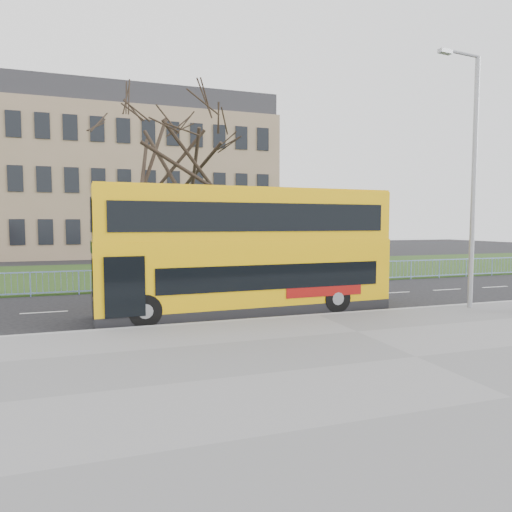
{
  "coord_description": "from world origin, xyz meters",
  "views": [
    {
      "loc": [
        -6.88,
        -15.49,
        3.23
      ],
      "look_at": [
        -1.36,
        1.0,
        1.99
      ],
      "focal_mm": 32.0,
      "sensor_mm": 36.0,
      "label": 1
    }
  ],
  "objects": [
    {
      "name": "ground",
      "position": [
        0.0,
        0.0,
        0.0
      ],
      "size": [
        120.0,
        120.0,
        0.0
      ],
      "primitive_type": "plane",
      "color": "black",
      "rests_on": "ground"
    },
    {
      "name": "pavement",
      "position": [
        0.0,
        -6.75,
        0.06
      ],
      "size": [
        80.0,
        10.5,
        0.12
      ],
      "primitive_type": "cube",
      "color": "slate",
      "rests_on": "ground"
    },
    {
      "name": "kerb",
      "position": [
        0.0,
        -1.55,
        0.07
      ],
      "size": [
        80.0,
        0.2,
        0.14
      ],
      "primitive_type": "cube",
      "color": "gray",
      "rests_on": "ground"
    },
    {
      "name": "grass_verge",
      "position": [
        0.0,
        14.3,
        0.04
      ],
      "size": [
        80.0,
        15.4,
        0.08
      ],
      "primitive_type": "cube",
      "color": "#213714",
      "rests_on": "ground"
    },
    {
      "name": "guard_railing",
      "position": [
        0.0,
        6.6,
        0.55
      ],
      "size": [
        40.0,
        0.12,
        1.1
      ],
      "primitive_type": null,
      "color": "#7591D1",
      "rests_on": "ground"
    },
    {
      "name": "bare_tree",
      "position": [
        -3.0,
        10.0,
        6.2
      ],
      "size": [
        8.57,
        8.57,
        12.24
      ],
      "primitive_type": null,
      "color": "black",
      "rests_on": "grass_verge"
    },
    {
      "name": "civic_building",
      "position": [
        -5.0,
        35.0,
        7.0
      ],
      "size": [
        30.0,
        15.0,
        14.0
      ],
      "primitive_type": "cube",
      "color": "#8C7759",
      "rests_on": "ground"
    },
    {
      "name": "yellow_bus",
      "position": [
        -2.0,
        0.15,
        2.36
      ],
      "size": [
        10.6,
        2.89,
        4.41
      ],
      "rotation": [
        0.0,
        0.0,
        0.04
      ],
      "color": "#E8AE09",
      "rests_on": "ground"
    },
    {
      "name": "street_lamp",
      "position": [
        5.88,
        -2.1,
        5.13
      ],
      "size": [
        1.94,
        0.38,
        9.13
      ],
      "rotation": [
        0.0,
        0.0,
        0.1
      ],
      "color": "#94969C",
      "rests_on": "pavement"
    }
  ]
}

